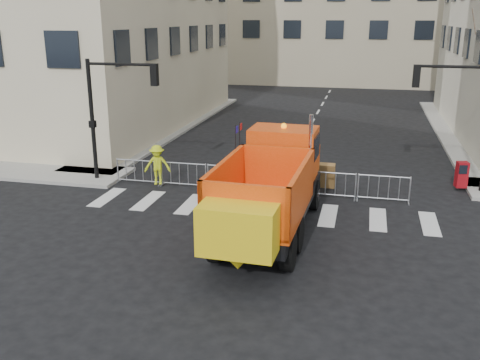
% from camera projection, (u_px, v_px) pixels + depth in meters
% --- Properties ---
extents(ground, '(120.00, 120.00, 0.00)m').
position_uv_depth(ground, '(226.00, 275.00, 15.38)').
color(ground, black).
rests_on(ground, ground).
extents(sidewalk_back, '(64.00, 5.00, 0.15)m').
position_uv_depth(sidewalk_back, '(276.00, 185.00, 23.26)').
color(sidewalk_back, gray).
rests_on(sidewalk_back, ground).
extents(traffic_light_left, '(0.18, 0.18, 5.40)m').
position_uv_depth(traffic_light_left, '(92.00, 122.00, 23.32)').
color(traffic_light_left, black).
rests_on(traffic_light_left, ground).
extents(crowd_barriers, '(12.60, 0.60, 1.10)m').
position_uv_depth(crowd_barriers, '(255.00, 179.00, 22.45)').
color(crowd_barriers, '#9EA0A5').
rests_on(crowd_barriers, ground).
extents(plow_truck, '(3.33, 10.20, 3.93)m').
position_uv_depth(plow_truck, '(270.00, 186.00, 17.69)').
color(plow_truck, black).
rests_on(plow_truck, ground).
extents(cop_a, '(0.66, 0.46, 1.74)m').
position_uv_depth(cop_a, '(276.00, 178.00, 21.58)').
color(cop_a, black).
rests_on(cop_a, ground).
extents(cop_b, '(0.90, 0.77, 1.64)m').
position_uv_depth(cop_b, '(285.00, 180.00, 21.51)').
color(cop_b, black).
rests_on(cop_b, ground).
extents(cop_c, '(1.04, 1.05, 1.77)m').
position_uv_depth(cop_c, '(272.00, 177.00, 21.60)').
color(cop_c, black).
rests_on(cop_c, ground).
extents(worker, '(1.24, 0.91, 1.72)m').
position_uv_depth(worker, '(157.00, 165.00, 22.92)').
color(worker, '#C3D519').
rests_on(worker, sidewalk_back).
extents(newspaper_box, '(0.52, 0.48, 1.10)m').
position_uv_depth(newspaper_box, '(462.00, 175.00, 22.60)').
color(newspaper_box, maroon).
rests_on(newspaper_box, sidewalk_back).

